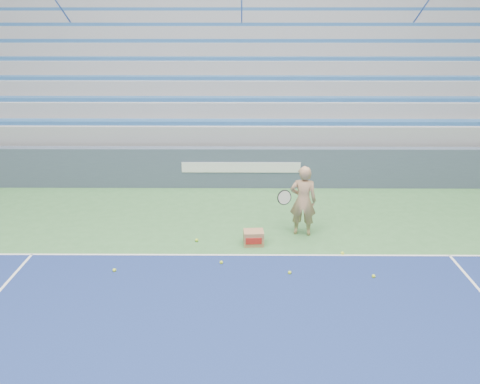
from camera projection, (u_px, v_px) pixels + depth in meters
name	position (u px, v px, depth m)	size (l,w,h in m)	color
sponsor_barrier	(241.00, 167.00, 12.75)	(30.00, 0.32, 1.10)	#3F4B5F
bleachers	(242.00, 75.00, 17.46)	(31.00, 9.15, 7.30)	#919399
tennis_player	(303.00, 201.00, 9.85)	(0.91, 0.84, 1.53)	tan
ball_box	(254.00, 238.00, 9.60)	(0.42, 0.34, 0.30)	#9C6E4B
tennis_ball_0	(290.00, 273.00, 8.52)	(0.07, 0.07, 0.07)	#C5E72F
tennis_ball_1	(114.00, 270.00, 8.60)	(0.07, 0.07, 0.07)	#C5E72F
tennis_ball_2	(221.00, 262.00, 8.87)	(0.07, 0.07, 0.07)	#C5E72F
tennis_ball_3	(342.00, 253.00, 9.22)	(0.07, 0.07, 0.07)	#C5E72F
tennis_ball_4	(374.00, 276.00, 8.40)	(0.07, 0.07, 0.07)	#C5E72F
tennis_ball_5	(197.00, 240.00, 9.75)	(0.07, 0.07, 0.07)	#C5E72F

